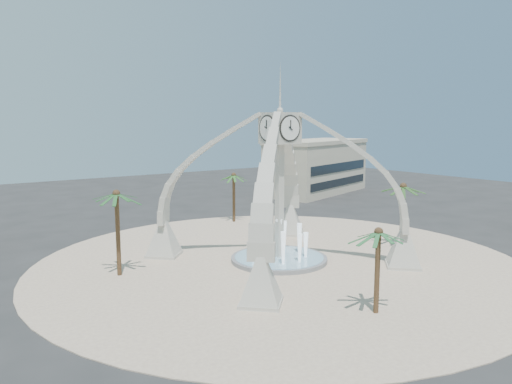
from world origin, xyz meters
TOP-DOWN VIEW (x-y plane):
  - ground at (0.00, 0.00)m, footprint 140.00×140.00m
  - plaza at (0.00, 0.00)m, footprint 40.00×40.00m
  - clock_tower at (-0.00, -0.00)m, footprint 17.94×17.94m
  - fountain at (0.00, 0.00)m, footprint 8.00×8.00m
  - building_ne at (30.00, 28.00)m, footprint 21.87×14.17m
  - palm_east at (12.18, -2.85)m, footprint 5.33×5.33m
  - palm_west at (-12.20, 4.05)m, footprint 4.17×4.17m
  - palm_north at (5.97, 15.96)m, footprint 3.82×3.82m
  - palm_south at (-2.24, -12.32)m, footprint 4.08×4.08m

SIDE VIEW (x-z plane):
  - ground at x=0.00m, z-range 0.00..0.00m
  - plaza at x=0.00m, z-range 0.00..0.06m
  - fountain at x=0.00m, z-range -1.52..2.10m
  - building_ne at x=30.00m, z-range 0.01..8.61m
  - palm_south at x=-2.24m, z-range 2.14..7.87m
  - palm_north at x=5.97m, z-range 2.33..8.45m
  - palm_east at x=12.18m, z-range 2.39..8.86m
  - palm_west at x=-12.20m, z-range 2.70..9.67m
  - clock_tower at x=0.00m, z-range -1.66..14.64m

